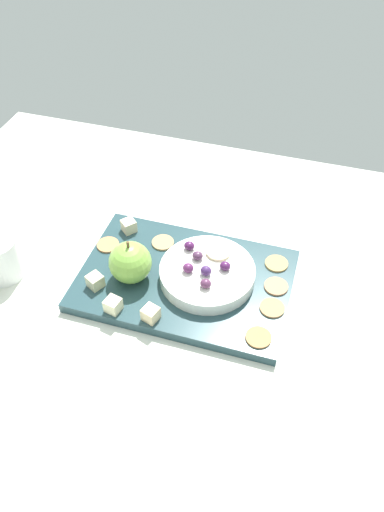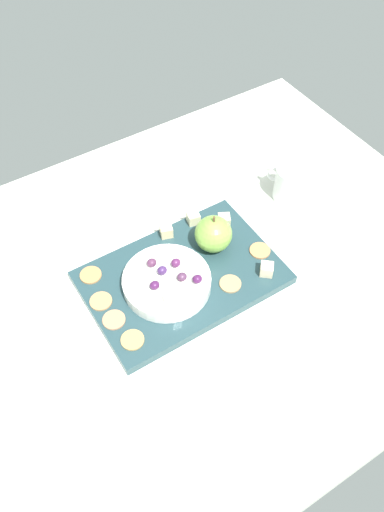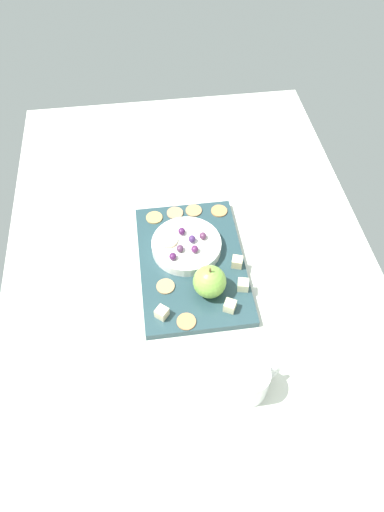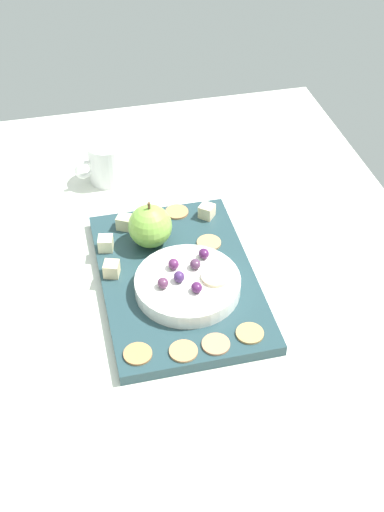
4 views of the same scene
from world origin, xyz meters
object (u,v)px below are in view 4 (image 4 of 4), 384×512
at_px(cheese_cube_1, 112,269).
at_px(cheese_cube_2, 106,243).
at_px(cheese_cube_0, 207,211).
at_px(cracker_1, 138,354).
at_px(apple_slice_0, 215,275).
at_px(grape_5, 197,287).
at_px(cheese_cube_3, 124,222).
at_px(grape_4, 163,283).
at_px(cup, 106,163).
at_px(cracker_4, 177,212).
at_px(grape_0, 179,277).
at_px(cracker_3, 216,344).
at_px(apple_whole, 150,226).
at_px(grape_1, 204,254).
at_px(grape_2, 195,264).
at_px(platter, 176,280).
at_px(serving_dish, 188,285).
at_px(grape_3, 174,264).
at_px(cracker_2, 183,351).
at_px(cracker_5, 250,333).
at_px(cracker_0, 209,243).

xyz_separation_m(cheese_cube_1, cheese_cube_2, (0.07, 0.00, 0.00)).
relative_size(cheese_cube_0, cracker_1, 0.58).
relative_size(cracker_1, apple_slice_0, 0.94).
height_order(cheese_cube_0, grape_5, grape_5).
height_order(cheese_cube_3, grape_4, grape_4).
distance_m(grape_4, cup, 0.38).
height_order(cracker_4, grape_0, grape_0).
xyz_separation_m(cracker_1, cracker_3, (-0.01, -0.12, 0.00)).
relative_size(apple_whole, cheese_cube_1, 3.08).
xyz_separation_m(apple_whole, grape_1, (-0.09, -0.07, -0.00)).
bearing_deg(grape_0, cheese_cube_3, 17.98).
bearing_deg(grape_0, apple_slice_0, -92.40).
height_order(apple_whole, grape_2, apple_whole).
xyz_separation_m(cracker_3, grape_5, (0.09, 0.01, 0.03)).
xyz_separation_m(grape_1, grape_5, (-0.08, 0.03, 0.00)).
height_order(platter, cheese_cube_2, cheese_cube_2).
bearing_deg(serving_dish, cracker_3, -173.00).
bearing_deg(grape_0, cracker_3, -166.53).
bearing_deg(cup, cheese_cube_2, 171.95).
bearing_deg(grape_5, cracker_1, 127.81).
xyz_separation_m(cracker_1, grape_1, (0.16, -0.14, 0.03)).
relative_size(cracker_3, cup, 0.42).
xyz_separation_m(grape_2, grape_5, (-0.05, 0.01, 0.00)).
bearing_deg(grape_3, platter, -35.15).
relative_size(cheese_cube_1, grape_2, 1.28).
height_order(platter, cracker_3, cracker_3).
bearing_deg(grape_2, cracker_1, 139.11).
distance_m(cracker_2, grape_4, 0.12).
bearing_deg(grape_2, platter, 61.55).
bearing_deg(cheese_cube_0, grape_5, 161.71).
bearing_deg(grape_3, grape_1, -75.10).
distance_m(cracker_5, grape_4, 0.16).
bearing_deg(serving_dish, cheese_cube_2, 40.82).
height_order(cracker_1, grape_2, grape_2).
distance_m(grape_2, apple_slice_0, 0.04).
xyz_separation_m(cracker_2, grape_3, (0.16, -0.02, 0.03)).
relative_size(cracker_3, grape_5, 2.21).
bearing_deg(apple_slice_0, grape_3, 60.23).
height_order(grape_0, grape_3, same).
bearing_deg(apple_slice_0, cheese_cube_0, -10.44).
bearing_deg(cracker_2, cracker_3, -87.56).
bearing_deg(serving_dish, apple_slice_0, -94.70).
height_order(cracker_0, grape_0, grape_0).
distance_m(cracker_4, grape_4, 0.23).
xyz_separation_m(cracker_5, apple_slice_0, (0.11, 0.03, 0.03)).
xyz_separation_m(cracker_0, cracker_5, (-0.22, -0.01, 0.00)).
height_order(grape_3, cup, cup).
bearing_deg(cheese_cube_1, cracker_0, -77.19).
xyz_separation_m(cracker_3, cup, (0.49, 0.10, 0.02)).
relative_size(apple_whole, grape_0, 3.93).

